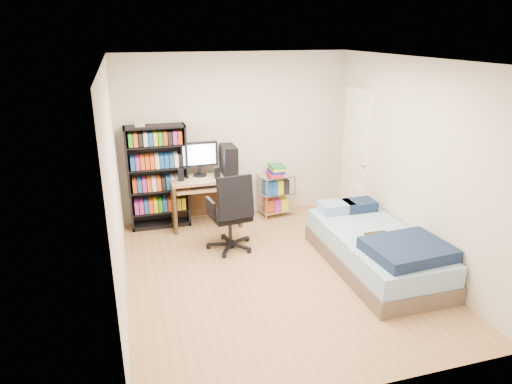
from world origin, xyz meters
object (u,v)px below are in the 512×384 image
object	(u,v)px
office_chair	(231,226)
computer_desk	(211,180)
bed	(377,249)
media_shelf	(158,176)

from	to	relation	value
office_chair	computer_desk	bearing A→B (deg)	87.72
bed	office_chair	bearing A→B (deg)	147.76
media_shelf	office_chair	xyz separation A→B (m)	(0.84, -1.06, -0.44)
media_shelf	computer_desk	world-z (taller)	media_shelf
media_shelf	computer_desk	size ratio (longest dim) A/B	1.27
computer_desk	office_chair	world-z (taller)	computer_desk
bed	media_shelf	bearing A→B (deg)	139.72
media_shelf	bed	distance (m)	3.23
media_shelf	office_chair	bearing A→B (deg)	-51.51
bed	computer_desk	bearing A→B (deg)	130.34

